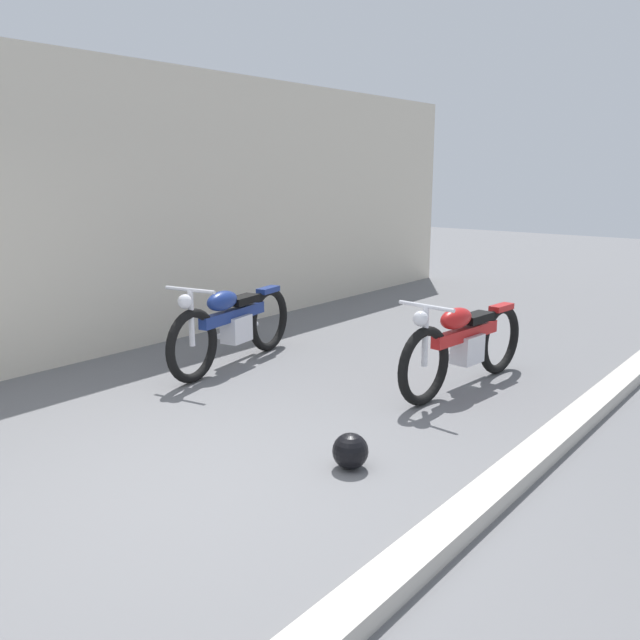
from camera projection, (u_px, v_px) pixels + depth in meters
ground_plane at (191, 493)px, 4.39m from camera, size 40.00×40.00×0.00m
curb_strip at (396, 574)px, 3.40m from camera, size 18.00×0.24×0.12m
helmet at (350, 451)px, 4.72m from camera, size 0.26×0.26×0.26m
motorcycle_blue at (232, 324)px, 7.18m from camera, size 2.13×0.68×0.96m
motorcycle_red at (464, 344)px, 6.42m from camera, size 2.08×0.58×0.93m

